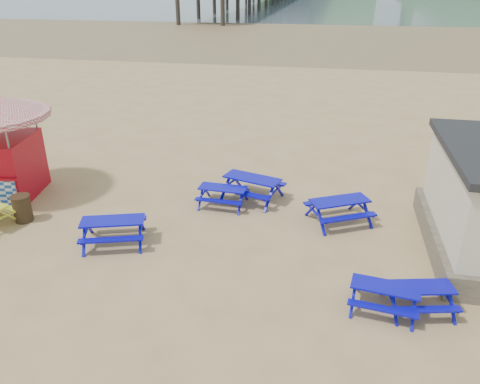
# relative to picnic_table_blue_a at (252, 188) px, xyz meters

# --- Properties ---
(ground) EXTENTS (400.00, 400.00, 0.00)m
(ground) POSITION_rel_picnic_table_blue_a_xyz_m (-1.20, -3.13, -0.42)
(ground) COLOR tan
(ground) RESTS_ON ground
(wet_sand) EXTENTS (400.00, 400.00, 0.00)m
(wet_sand) POSITION_rel_picnic_table_blue_a_xyz_m (-1.20, 51.87, -0.41)
(wet_sand) COLOR olive
(wet_sand) RESTS_ON ground
(picnic_table_blue_a) EXTENTS (2.38, 2.12, 0.84)m
(picnic_table_blue_a) POSITION_rel_picnic_table_blue_a_xyz_m (0.00, 0.00, 0.00)
(picnic_table_blue_a) COLOR #0306AE
(picnic_table_blue_a) RESTS_ON ground
(picnic_table_blue_b) EXTENTS (1.69, 1.39, 0.68)m
(picnic_table_blue_b) POSITION_rel_picnic_table_blue_a_xyz_m (-0.91, -0.69, -0.08)
(picnic_table_blue_b) COLOR #0306AE
(picnic_table_blue_b) RESTS_ON ground
(picnic_table_blue_c) EXTENTS (2.36, 2.21, 0.79)m
(picnic_table_blue_c) POSITION_rel_picnic_table_blue_a_xyz_m (3.05, -1.14, -0.02)
(picnic_table_blue_c) COLOR #0306AE
(picnic_table_blue_c) RESTS_ON ground
(picnic_table_blue_d) EXTENTS (2.20, 1.97, 0.77)m
(picnic_table_blue_d) POSITION_rel_picnic_table_blue_a_xyz_m (-3.51, -3.78, -0.03)
(picnic_table_blue_d) COLOR #0306AE
(picnic_table_blue_d) RESTS_ON ground
(picnic_table_blue_e) EXTENTS (1.73, 1.48, 0.66)m
(picnic_table_blue_e) POSITION_rel_picnic_table_blue_a_xyz_m (4.12, -5.40, -0.09)
(picnic_table_blue_e) COLOR #0306AE
(picnic_table_blue_e) RESTS_ON ground
(picnic_table_blue_f) EXTENTS (1.80, 1.57, 0.65)m
(picnic_table_blue_f) POSITION_rel_picnic_table_blue_a_xyz_m (4.93, -5.24, -0.09)
(picnic_table_blue_f) COLOR #0306AE
(picnic_table_blue_f) RESTS_ON ground
(litter_bin) EXTENTS (0.61, 0.61, 0.89)m
(litter_bin) POSITION_rel_picnic_table_blue_a_xyz_m (-7.01, -3.06, 0.04)
(litter_bin) COLOR #352714
(litter_bin) RESTS_ON ground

